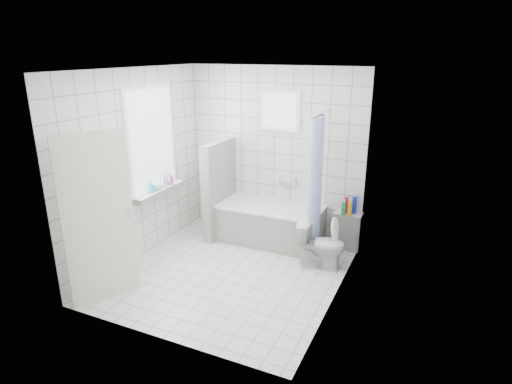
% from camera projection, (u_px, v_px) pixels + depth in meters
% --- Properties ---
extents(ground, '(3.00, 3.00, 0.00)m').
position_uv_depth(ground, '(231.00, 272.00, 5.67)').
color(ground, white).
rests_on(ground, ground).
extents(ceiling, '(3.00, 3.00, 0.00)m').
position_uv_depth(ceiling, '(226.00, 69.00, 4.84)').
color(ceiling, white).
rests_on(ceiling, ground).
extents(wall_back, '(2.80, 0.02, 2.60)m').
position_uv_depth(wall_back, '(274.00, 153.00, 6.55)').
color(wall_back, white).
rests_on(wall_back, ground).
extents(wall_front, '(2.80, 0.02, 2.60)m').
position_uv_depth(wall_front, '(153.00, 221.00, 3.96)').
color(wall_front, white).
rests_on(wall_front, ground).
extents(wall_left, '(0.02, 3.00, 2.60)m').
position_uv_depth(wall_left, '(138.00, 166.00, 5.81)').
color(wall_left, white).
rests_on(wall_left, ground).
extents(wall_right, '(0.02, 3.00, 2.60)m').
position_uv_depth(wall_right, '(341.00, 194.00, 4.71)').
color(wall_right, white).
rests_on(wall_right, ground).
extents(window_left, '(0.01, 0.90, 1.40)m').
position_uv_depth(window_left, '(152.00, 141.00, 5.95)').
color(window_left, white).
rests_on(window_left, wall_left).
extents(window_back, '(0.50, 0.01, 0.50)m').
position_uv_depth(window_back, '(280.00, 111.00, 6.27)').
color(window_back, white).
rests_on(window_back, wall_back).
extents(window_sill, '(0.18, 1.02, 0.08)m').
position_uv_depth(window_sill, '(159.00, 192.00, 6.17)').
color(window_sill, white).
rests_on(window_sill, wall_left).
extents(door, '(0.41, 0.73, 2.00)m').
position_uv_depth(door, '(99.00, 219.00, 4.80)').
color(door, silver).
rests_on(door, ground).
extents(bathtub, '(1.56, 0.77, 0.58)m').
position_uv_depth(bathtub, '(270.00, 223.00, 6.51)').
color(bathtub, white).
rests_on(bathtub, ground).
extents(partition_wall, '(0.15, 0.85, 1.50)m').
position_uv_depth(partition_wall, '(219.00, 189.00, 6.65)').
color(partition_wall, white).
rests_on(partition_wall, ground).
extents(tiled_ledge, '(0.40, 0.24, 0.55)m').
position_uv_depth(tiled_ledge, '(347.00, 231.00, 6.30)').
color(tiled_ledge, white).
rests_on(tiled_ledge, ground).
extents(toilet, '(0.69, 0.48, 0.65)m').
position_uv_depth(toilet, '(321.00, 245.00, 5.73)').
color(toilet, white).
rests_on(toilet, ground).
extents(curtain_rod, '(0.02, 0.80, 0.02)m').
position_uv_depth(curtain_rod, '(321.00, 114.00, 5.66)').
color(curtain_rod, silver).
rests_on(curtain_rod, wall_back).
extents(shower_curtain, '(0.14, 0.48, 1.78)m').
position_uv_depth(shower_curtain, '(315.00, 181.00, 5.84)').
color(shower_curtain, '#475CD2').
rests_on(shower_curtain, curtain_rod).
extents(tub_faucet, '(0.18, 0.06, 0.06)m').
position_uv_depth(tub_faucet, '(285.00, 183.00, 6.58)').
color(tub_faucet, silver).
rests_on(tub_faucet, wall_back).
extents(sill_bottles, '(0.17, 0.52, 0.28)m').
position_uv_depth(sill_bottles, '(161.00, 181.00, 6.17)').
color(sill_bottles, '#30C1DC').
rests_on(sill_bottles, window_sill).
extents(ledge_bottles, '(0.19, 0.20, 0.26)m').
position_uv_depth(ledge_bottles, '(349.00, 206.00, 6.14)').
color(ledge_bottles, orange).
rests_on(ledge_bottles, tiled_ledge).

